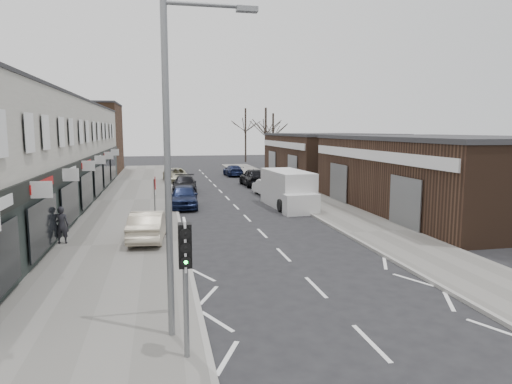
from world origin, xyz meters
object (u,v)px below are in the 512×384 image
pedestrian (62,225)px  parked_car_right_a (266,187)px  parked_car_left_a (184,196)px  parked_car_left_b (185,184)px  traffic_light (185,256)px  street_lamp (175,151)px  warning_sign (155,187)px  sedan_on_pavement (148,225)px  parked_car_left_c (176,175)px  white_van (288,190)px  parked_car_right_b (254,177)px  parked_car_right_c (233,170)px

pedestrian → parked_car_right_a: 18.47m
parked_car_left_a → parked_car_left_b: bearing=90.1°
parked_car_left_b → traffic_light: bearing=-89.7°
street_lamp → warning_sign: 13.04m
warning_sign → parked_car_left_a: (1.76, 6.43, -1.45)m
sedan_on_pavement → parked_car_left_c: size_ratio=0.84×
traffic_light → parked_car_left_a: traffic_light is taller
sedan_on_pavement → parked_car_right_a: bearing=-116.9°
parked_car_right_a → street_lamp: bearing=69.1°
parked_car_left_a → parked_car_right_a: 8.08m
white_van → parked_car_right_b: (0.07, 11.73, -0.32)m
sedan_on_pavement → street_lamp: bearing=100.7°
parked_car_left_a → pedestrian: bearing=-119.3°
parked_car_left_c → parked_car_right_b: 8.18m
traffic_light → sedan_on_pavement: 11.43m
street_lamp → pedestrian: 11.80m
parked_car_left_a → parked_car_right_b: 12.56m
warning_sign → parked_car_left_b: 13.90m
pedestrian → parked_car_left_b: 17.40m
street_lamp → warning_sign: street_lamp is taller
street_lamp → parked_car_right_a: bearing=72.0°
white_van → parked_car_right_c: bearing=87.1°
traffic_light → parked_car_left_c: size_ratio=0.63×
street_lamp → parked_car_left_c: bearing=88.1°
parked_car_left_b → parked_car_right_a: bearing=-19.3°
traffic_light → parked_car_left_b: size_ratio=0.66×
parked_car_left_a → parked_car_right_a: bearing=38.4°
warning_sign → parked_car_left_a: warning_sign is taller
street_lamp → parked_car_right_a: (7.75, 23.86, -3.98)m
pedestrian → parked_car_left_b: pedestrian is taller
street_lamp → parked_car_left_c: size_ratio=1.62×
traffic_light → parked_car_left_b: 27.75m
warning_sign → pedestrian: warning_sign is taller
parked_car_left_a → parked_car_right_c: parked_car_left_a is taller
parked_car_right_a → parked_car_right_c: parked_car_right_a is taller
street_lamp → parked_car_left_b: 26.78m
warning_sign → parked_car_right_a: bearing=52.8°
parked_car_right_c → parked_car_right_b: bearing=90.0°
traffic_light → street_lamp: (-0.13, 1.22, 2.20)m
traffic_light → parked_car_left_a: size_ratio=0.70×
parked_car_left_c → parked_car_right_b: (6.87, -4.44, 0.14)m
warning_sign → parked_car_left_b: warning_sign is taller
parked_car_left_b → warning_sign: bearing=-95.8°
parked_car_left_a → parked_car_left_c: 14.96m
sedan_on_pavement → parked_car_left_b: sedan_on_pavement is taller
parked_car_right_a → sedan_on_pavement: bearing=54.9°
street_lamp → pedestrian: street_lamp is taller
warning_sign → parked_car_right_c: warning_sign is taller
traffic_light → warning_sign: bearing=93.1°
traffic_light → pedestrian: size_ratio=1.87×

